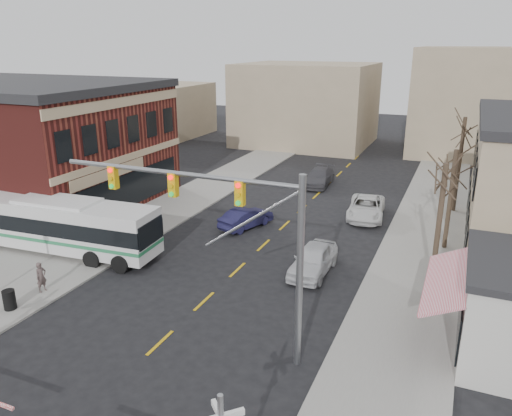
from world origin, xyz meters
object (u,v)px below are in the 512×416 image
(trash_bin, at_px, (9,300))
(car_c, at_px, (366,208))
(car_b, at_px, (246,218))
(pedestrian_far, at_px, (64,232))
(car_a, at_px, (313,259))
(transit_bus, at_px, (60,224))
(car_d, at_px, (319,177))
(traffic_signal_mast, at_px, (230,221))
(pedestrian_near, at_px, (41,277))

(trash_bin, height_order, car_c, car_c)
(car_b, bearing_deg, trash_bin, 87.97)
(pedestrian_far, bearing_deg, car_a, -25.81)
(transit_bus, distance_m, car_a, 15.65)
(car_d, bearing_deg, car_b, -99.80)
(car_b, bearing_deg, traffic_signal_mast, 130.94)
(trash_bin, relative_size, car_b, 0.23)
(car_a, height_order, car_c, car_a)
(pedestrian_near, bearing_deg, car_d, -8.12)
(transit_bus, bearing_deg, car_d, 63.81)
(transit_bus, bearing_deg, pedestrian_near, -57.30)
(transit_bus, bearing_deg, traffic_signal_mast, -19.78)
(car_a, height_order, pedestrian_far, pedestrian_far)
(traffic_signal_mast, height_order, car_a, traffic_signal_mast)
(car_b, bearing_deg, car_a, 160.55)
(trash_bin, relative_size, car_a, 0.21)
(car_b, height_order, pedestrian_near, pedestrian_near)
(traffic_signal_mast, distance_m, car_d, 27.00)
(car_b, bearing_deg, car_c, -124.41)
(transit_bus, distance_m, car_b, 12.26)
(transit_bus, relative_size, traffic_signal_mast, 1.19)
(pedestrian_far, bearing_deg, car_c, 3.34)
(trash_bin, distance_m, car_c, 24.49)
(car_c, xyz_separation_m, pedestrian_far, (-16.50, -13.37, 0.32))
(car_b, distance_m, car_d, 12.75)
(transit_bus, xyz_separation_m, car_d, (10.40, 21.15, -1.10))
(pedestrian_near, bearing_deg, transit_bus, 40.69)
(car_a, distance_m, car_c, 10.69)
(trash_bin, relative_size, pedestrian_far, 0.51)
(car_c, bearing_deg, pedestrian_near, -131.99)
(traffic_signal_mast, bearing_deg, transit_bus, 160.22)
(car_a, xyz_separation_m, pedestrian_near, (-12.30, -7.92, 0.12))
(trash_bin, relative_size, car_d, 0.19)
(transit_bus, xyz_separation_m, traffic_signal_mast, (14.19, -5.10, 3.93))
(traffic_signal_mast, xyz_separation_m, car_b, (-5.43, 13.61, -5.08))
(car_c, bearing_deg, pedestrian_far, -147.58)
(traffic_signal_mast, xyz_separation_m, pedestrian_near, (-11.22, 0.49, -4.85))
(pedestrian_far, bearing_deg, pedestrian_near, -93.26)
(car_c, xyz_separation_m, pedestrian_near, (-13.19, -18.58, 0.17))
(car_b, distance_m, pedestrian_near, 14.35)
(car_c, xyz_separation_m, car_d, (-5.75, 7.19, -0.01))
(traffic_signal_mast, relative_size, trash_bin, 11.11)
(pedestrian_near, bearing_deg, trash_bin, -174.29)
(car_b, height_order, car_d, car_d)
(trash_bin, height_order, pedestrian_near, pedestrian_near)
(car_a, bearing_deg, trash_bin, -140.27)
(traffic_signal_mast, height_order, car_d, traffic_signal_mast)
(pedestrian_near, bearing_deg, pedestrian_far, 40.41)
(car_a, relative_size, pedestrian_far, 2.48)
(car_b, relative_size, car_c, 0.78)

